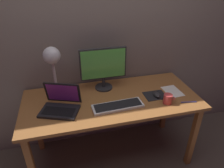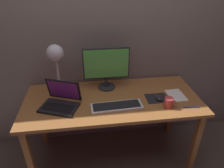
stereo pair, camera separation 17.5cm
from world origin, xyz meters
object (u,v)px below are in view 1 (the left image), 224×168
keyboard_main (118,106)px  desk_lamp (53,62)px  monitor (103,66)px  laptop (61,102)px  coffee_mug (168,99)px  mouse (157,95)px  pen (189,102)px

keyboard_main → desk_lamp: desk_lamp is taller
monitor → desk_lamp: bearing=-176.2°
keyboard_main → laptop: 0.48m
coffee_mug → mouse: bearing=110.4°
keyboard_main → laptop: (-0.47, 0.10, 0.05)m
laptop → pen: bearing=-9.6°
laptop → desk_lamp: 0.36m
keyboard_main → coffee_mug: 0.44m
pen → keyboard_main: bearing=172.1°
laptop → desk_lamp: (-0.03, 0.22, 0.28)m
mouse → pen: mouse is taller
monitor → keyboard_main: monitor is taller
pen → monitor: bearing=147.5°
desk_lamp → pen: desk_lamp is taller
pen → laptop: bearing=170.4°
desk_lamp → mouse: bearing=-15.3°
laptop → pen: (1.10, -0.19, -0.06)m
keyboard_main → coffee_mug: (0.44, -0.05, 0.03)m
mouse → pen: size_ratio=0.69×
desk_lamp → pen: 1.24m
monitor → pen: bearing=-32.5°
coffee_mug → pen: size_ratio=0.80×
laptop → pen: 1.12m
monitor → desk_lamp: size_ratio=0.93×
desk_lamp → coffee_mug: bearing=-21.3°
coffee_mug → keyboard_main: bearing=173.5°
mouse → pen: (0.23, -0.16, -0.02)m
laptop → mouse: bearing=-1.8°
monitor → coffee_mug: size_ratio=3.95×
keyboard_main → coffee_mug: coffee_mug is taller
mouse → monitor: bearing=148.3°
mouse → pen: 0.28m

